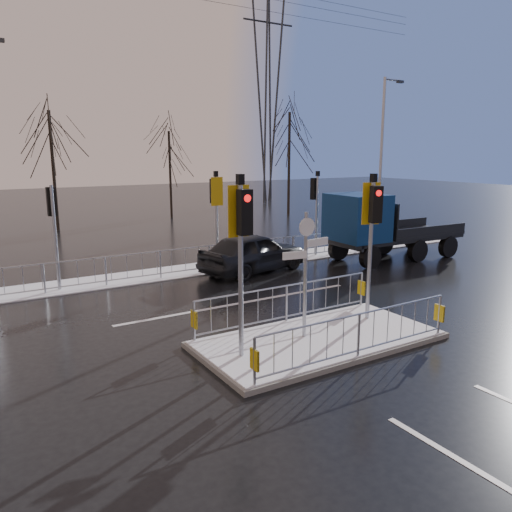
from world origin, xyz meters
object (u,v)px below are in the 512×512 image
street_lamp_right (382,156)px  car_far_lane (253,252)px  traffic_island (318,327)px  flatbed_truck (373,226)px

street_lamp_right → car_far_lane: bearing=-170.4°
traffic_island → street_lamp_right: size_ratio=0.75×
flatbed_truck → street_lamp_right: size_ratio=0.79×
traffic_island → car_far_lane: bearing=70.8°
flatbed_truck → street_lamp_right: 4.71m
car_far_lane → street_lamp_right: 8.97m
car_far_lane → street_lamp_right: (8.10, 1.36, 3.61)m
traffic_island → flatbed_truck: traffic_island is taller
car_far_lane → flatbed_truck: (5.25, -1.08, 0.77)m
traffic_island → street_lamp_right: (10.58, 8.49, 4.00)m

